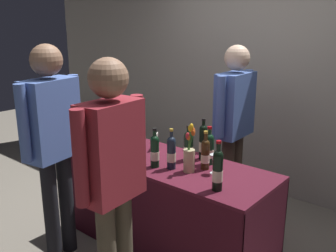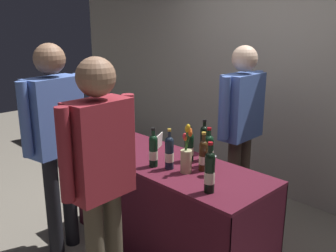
{
  "view_description": "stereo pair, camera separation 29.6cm",
  "coord_description": "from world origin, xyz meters",
  "px_view_note": "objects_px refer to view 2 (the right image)",
  "views": [
    {
      "loc": [
        1.83,
        -2.19,
        1.9
      ],
      "look_at": [
        0.0,
        0.0,
        1.09
      ],
      "focal_mm": 40.1,
      "sensor_mm": 36.0,
      "label": 1
    },
    {
      "loc": [
        2.05,
        -1.99,
        1.9
      ],
      "look_at": [
        0.0,
        0.0,
        1.09
      ],
      "focal_mm": 40.1,
      "sensor_mm": 36.0,
      "label": 2
    }
  ],
  "objects_px": {
    "display_bottle_0": "(209,150)",
    "flower_vase": "(186,155)",
    "wine_glass_near_vendor": "(211,161)",
    "wine_glass_near_taster": "(112,140)",
    "taster_foreground_right": "(101,169)",
    "featured_wine_bottle": "(169,152)",
    "vendor_presenter": "(241,119)",
    "tasting_table": "(168,190)",
    "wine_glass_mid": "(100,136)"
  },
  "relations": [
    {
      "from": "display_bottle_0",
      "to": "flower_vase",
      "type": "bearing_deg",
      "value": -96.11
    },
    {
      "from": "wine_glass_near_vendor",
      "to": "wine_glass_near_taster",
      "type": "height_order",
      "value": "wine_glass_near_vendor"
    },
    {
      "from": "display_bottle_0",
      "to": "taster_foreground_right",
      "type": "relative_size",
      "value": 0.18
    },
    {
      "from": "featured_wine_bottle",
      "to": "flower_vase",
      "type": "xyz_separation_m",
      "value": [
        0.14,
        0.04,
        0.0
      ]
    },
    {
      "from": "display_bottle_0",
      "to": "vendor_presenter",
      "type": "height_order",
      "value": "vendor_presenter"
    },
    {
      "from": "featured_wine_bottle",
      "to": "flower_vase",
      "type": "distance_m",
      "value": 0.15
    },
    {
      "from": "display_bottle_0",
      "to": "wine_glass_near_vendor",
      "type": "distance_m",
      "value": 0.2
    },
    {
      "from": "display_bottle_0",
      "to": "taster_foreground_right",
      "type": "bearing_deg",
      "value": -93.1
    },
    {
      "from": "wine_glass_near_taster",
      "to": "vendor_presenter",
      "type": "bearing_deg",
      "value": 56.4
    },
    {
      "from": "tasting_table",
      "to": "wine_glass_mid",
      "type": "bearing_deg",
      "value": -166.62
    },
    {
      "from": "wine_glass_near_vendor",
      "to": "wine_glass_near_taster",
      "type": "xyz_separation_m",
      "value": [
        -0.96,
        -0.2,
        -0.01
      ]
    },
    {
      "from": "wine_glass_near_taster",
      "to": "tasting_table",
      "type": "bearing_deg",
      "value": 16.98
    },
    {
      "from": "tasting_table",
      "to": "featured_wine_bottle",
      "type": "xyz_separation_m",
      "value": [
        0.12,
        -0.1,
        0.38
      ]
    },
    {
      "from": "featured_wine_bottle",
      "to": "vendor_presenter",
      "type": "distance_m",
      "value": 0.93
    },
    {
      "from": "taster_foreground_right",
      "to": "flower_vase",
      "type": "bearing_deg",
      "value": -6.09
    },
    {
      "from": "wine_glass_near_taster",
      "to": "vendor_presenter",
      "type": "distance_m",
      "value": 1.2
    },
    {
      "from": "display_bottle_0",
      "to": "wine_glass_near_taster",
      "type": "bearing_deg",
      "value": -157.88
    },
    {
      "from": "tasting_table",
      "to": "display_bottle_0",
      "type": "relative_size",
      "value": 5.71
    },
    {
      "from": "tasting_table",
      "to": "vendor_presenter",
      "type": "distance_m",
      "value": 0.96
    },
    {
      "from": "display_bottle_0",
      "to": "tasting_table",
      "type": "bearing_deg",
      "value": -149.09
    },
    {
      "from": "wine_glass_mid",
      "to": "taster_foreground_right",
      "type": "relative_size",
      "value": 0.08
    },
    {
      "from": "featured_wine_bottle",
      "to": "wine_glass_near_taster",
      "type": "height_order",
      "value": "featured_wine_bottle"
    },
    {
      "from": "display_bottle_0",
      "to": "wine_glass_mid",
      "type": "relative_size",
      "value": 2.31
    },
    {
      "from": "wine_glass_mid",
      "to": "wine_glass_near_taster",
      "type": "height_order",
      "value": "same"
    },
    {
      "from": "wine_glass_near_vendor",
      "to": "vendor_presenter",
      "type": "xyz_separation_m",
      "value": [
        -0.3,
        0.79,
        0.12
      ]
    },
    {
      "from": "wine_glass_near_taster",
      "to": "taster_foreground_right",
      "type": "bearing_deg",
      "value": -39.57
    },
    {
      "from": "wine_glass_near_vendor",
      "to": "vendor_presenter",
      "type": "bearing_deg",
      "value": 110.79
    },
    {
      "from": "flower_vase",
      "to": "vendor_presenter",
      "type": "distance_m",
      "value": 0.9
    },
    {
      "from": "flower_vase",
      "to": "vendor_presenter",
      "type": "relative_size",
      "value": 0.23
    },
    {
      "from": "wine_glass_near_vendor",
      "to": "display_bottle_0",
      "type": "bearing_deg",
      "value": 135.88
    },
    {
      "from": "wine_glass_mid",
      "to": "vendor_presenter",
      "type": "height_order",
      "value": "vendor_presenter"
    },
    {
      "from": "wine_glass_near_vendor",
      "to": "featured_wine_bottle",
      "type": "bearing_deg",
      "value": -156.57
    },
    {
      "from": "tasting_table",
      "to": "flower_vase",
      "type": "xyz_separation_m",
      "value": [
        0.26,
        -0.06,
        0.39
      ]
    },
    {
      "from": "flower_vase",
      "to": "wine_glass_mid",
      "type": "bearing_deg",
      "value": -173.52
    },
    {
      "from": "vendor_presenter",
      "to": "taster_foreground_right",
      "type": "bearing_deg",
      "value": 1.66
    },
    {
      "from": "taster_foreground_right",
      "to": "display_bottle_0",
      "type": "bearing_deg",
      "value": -7.02
    },
    {
      "from": "tasting_table",
      "to": "featured_wine_bottle",
      "type": "bearing_deg",
      "value": -40.34
    },
    {
      "from": "tasting_table",
      "to": "taster_foreground_right",
      "type": "height_order",
      "value": "taster_foreground_right"
    },
    {
      "from": "vendor_presenter",
      "to": "featured_wine_bottle",
      "type": "bearing_deg",
      "value": -2.47
    },
    {
      "from": "wine_glass_mid",
      "to": "flower_vase",
      "type": "relative_size",
      "value": 0.35
    },
    {
      "from": "wine_glass_mid",
      "to": "flower_vase",
      "type": "distance_m",
      "value": 0.97
    },
    {
      "from": "wine_glass_near_taster",
      "to": "taster_foreground_right",
      "type": "height_order",
      "value": "taster_foreground_right"
    },
    {
      "from": "wine_glass_mid",
      "to": "vendor_presenter",
      "type": "xyz_separation_m",
      "value": [
        0.83,
        1.0,
        0.14
      ]
    },
    {
      "from": "wine_glass_near_vendor",
      "to": "taster_foreground_right",
      "type": "xyz_separation_m",
      "value": [
        -0.19,
        -0.83,
        0.12
      ]
    },
    {
      "from": "wine_glass_near_vendor",
      "to": "taster_foreground_right",
      "type": "height_order",
      "value": "taster_foreground_right"
    },
    {
      "from": "tasting_table",
      "to": "flower_vase",
      "type": "distance_m",
      "value": 0.47
    },
    {
      "from": "wine_glass_mid",
      "to": "flower_vase",
      "type": "bearing_deg",
      "value": 6.48
    },
    {
      "from": "tasting_table",
      "to": "display_bottle_0",
      "type": "distance_m",
      "value": 0.5
    },
    {
      "from": "wine_glass_mid",
      "to": "wine_glass_near_taster",
      "type": "xyz_separation_m",
      "value": [
        0.17,
        0.0,
        0.0
      ]
    },
    {
      "from": "wine_glass_near_taster",
      "to": "vendor_presenter",
      "type": "height_order",
      "value": "vendor_presenter"
    }
  ]
}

